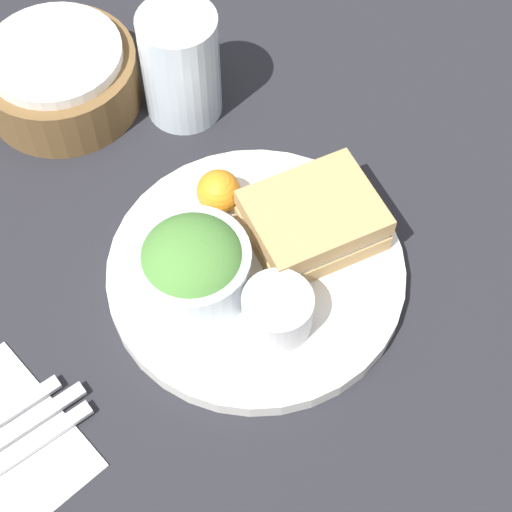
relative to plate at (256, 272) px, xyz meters
The scene contains 8 objects.
ground_plane 0.01m from the plate, ahead, with size 4.00×4.00×0.00m, color #232328.
plate is the anchor object (origin of this frame).
sandwich 0.07m from the plate, ahead, with size 0.14×0.12×0.04m.
salad_bowl 0.07m from the plate, 153.33° to the left, with size 0.10×0.10×0.07m.
dressing_cup 0.06m from the plate, 114.34° to the right, with size 0.06×0.06×0.04m, color #B7B7BC.
orange_wedge 0.08m from the plate, 73.72° to the left, with size 0.04×0.04×0.04m, color orange.
drink_glass 0.23m from the plate, 67.09° to the left, with size 0.08×0.08×0.12m, color silver.
bread_basket 0.30m from the plate, 89.20° to the left, with size 0.16×0.16×0.07m.
Camera 1 is at (-0.27, -0.29, 0.68)m, focal length 60.00 mm.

